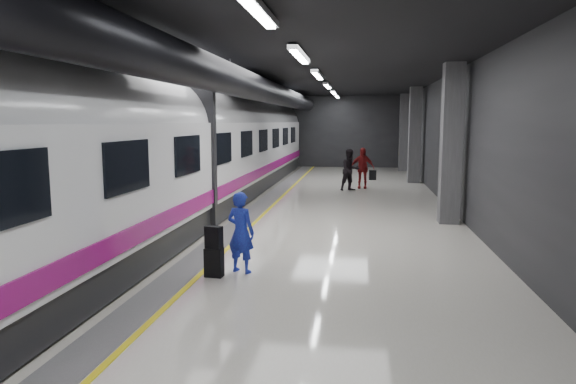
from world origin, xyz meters
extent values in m
plane|color=silver|center=(0.00, 0.00, 0.00)|extent=(40.00, 40.00, 0.00)
cube|color=black|center=(0.00, 0.00, 4.50)|extent=(10.00, 40.00, 0.02)
cube|color=#28282B|center=(0.00, 20.00, 2.25)|extent=(10.00, 0.02, 4.50)
cube|color=#28282B|center=(-5.00, 0.00, 2.25)|extent=(0.02, 40.00, 4.50)
cube|color=#28282B|center=(5.00, 0.00, 2.25)|extent=(0.02, 40.00, 4.50)
cube|color=slate|center=(-1.35, 0.00, 0.01)|extent=(0.65, 39.80, 0.01)
cube|color=yellow|center=(-0.95, 0.00, 0.01)|extent=(0.10, 39.80, 0.01)
cylinder|color=black|center=(-1.30, 0.00, 3.95)|extent=(0.80, 38.00, 0.80)
cube|color=silver|center=(0.60, -6.00, 4.40)|extent=(0.22, 2.60, 0.10)
cube|color=silver|center=(0.60, -1.00, 4.40)|extent=(0.22, 2.60, 0.10)
cube|color=silver|center=(0.60, 4.00, 4.40)|extent=(0.22, 2.60, 0.10)
cube|color=silver|center=(0.60, 9.00, 4.40)|extent=(0.22, 2.60, 0.10)
cube|color=silver|center=(0.60, 14.00, 4.40)|extent=(0.22, 2.60, 0.10)
cube|color=silver|center=(0.60, 18.00, 4.40)|extent=(0.22, 2.60, 0.10)
cube|color=#515154|center=(4.55, 2.00, 2.25)|extent=(0.55, 0.55, 4.50)
cube|color=#515154|center=(4.55, 12.00, 2.25)|extent=(0.55, 0.55, 4.50)
cube|color=#515154|center=(4.55, 18.00, 2.25)|extent=(0.55, 0.55, 4.50)
cube|color=black|center=(-3.25, 0.00, 0.35)|extent=(2.80, 38.00, 0.60)
cube|color=white|center=(-3.25, 0.00, 1.75)|extent=(2.90, 38.00, 2.20)
cylinder|color=white|center=(-3.25, 0.00, 2.70)|extent=(2.80, 38.00, 2.80)
cube|color=#8E0C68|center=(-1.78, 0.00, 0.95)|extent=(0.04, 38.00, 0.35)
cube|color=black|center=(-3.25, 0.00, 2.00)|extent=(3.05, 0.25, 3.80)
cube|color=black|center=(-1.78, -8.00, 2.15)|extent=(0.05, 1.60, 0.85)
cube|color=black|center=(-1.78, -5.00, 2.15)|extent=(0.05, 1.60, 0.85)
cube|color=black|center=(-1.78, -2.00, 2.15)|extent=(0.05, 1.60, 0.85)
cube|color=black|center=(-1.78, 1.00, 2.15)|extent=(0.05, 1.60, 0.85)
cube|color=black|center=(-1.78, 4.00, 2.15)|extent=(0.05, 1.60, 0.85)
cube|color=black|center=(-1.78, 7.00, 2.15)|extent=(0.05, 1.60, 0.85)
cube|color=black|center=(-1.78, 10.00, 2.15)|extent=(0.05, 1.60, 0.85)
cube|color=black|center=(-1.78, 13.00, 2.15)|extent=(0.05, 1.60, 0.85)
cube|color=black|center=(-1.78, 16.00, 2.15)|extent=(0.05, 1.60, 0.85)
imported|color=blue|center=(-0.22, -3.60, 0.79)|extent=(0.67, 0.55, 1.57)
cube|color=black|center=(-0.65, -3.96, 0.27)|extent=(0.35, 0.24, 0.54)
cube|color=black|center=(-0.65, -3.95, 0.75)|extent=(0.35, 0.26, 0.42)
imported|color=black|center=(1.61, 8.58, 0.88)|extent=(1.08, 1.01, 1.76)
imported|color=maroon|center=(2.11, 9.44, 0.89)|extent=(1.06, 0.48, 1.77)
cube|color=black|center=(2.65, 12.80, 0.24)|extent=(0.36, 0.27, 0.48)
camera|label=1|loc=(2.02, -12.99, 2.88)|focal=32.00mm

